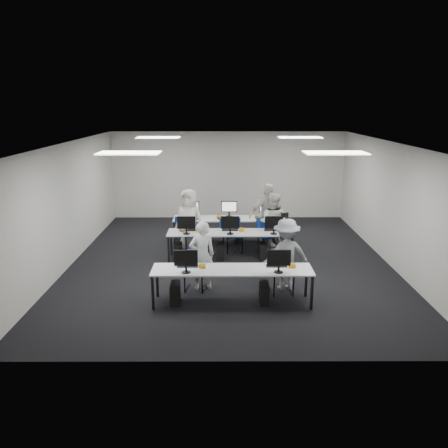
{
  "coord_description": "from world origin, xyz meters",
  "views": [
    {
      "loc": [
        -0.19,
        -10.52,
        3.91
      ],
      "look_at": [
        -0.15,
        -0.01,
        1.0
      ],
      "focal_mm": 35.0,
      "sensor_mm": 36.0,
      "label": 1
    }
  ],
  "objects_px": {
    "chair_5": "(185,237)",
    "student_1": "(272,223)",
    "student_0": "(202,256)",
    "student_3": "(267,216)",
    "photographer": "(286,255)",
    "chair_2": "(191,240)",
    "student_2": "(189,221)",
    "chair_0": "(195,278)",
    "chair_4": "(266,242)",
    "chair_3": "(234,241)",
    "chair_6": "(229,239)",
    "desk_mid": "(230,234)",
    "chair_1": "(282,279)",
    "chair_7": "(268,238)",
    "desk_front": "(232,271)"
  },
  "relations": [
    {
      "from": "photographer",
      "to": "chair_6",
      "type": "bearing_deg",
      "value": -77.43
    },
    {
      "from": "chair_6",
      "to": "student_0",
      "type": "height_order",
      "value": "student_0"
    },
    {
      "from": "student_1",
      "to": "student_3",
      "type": "relative_size",
      "value": 0.9
    },
    {
      "from": "chair_3",
      "to": "chair_4",
      "type": "distance_m",
      "value": 0.89
    },
    {
      "from": "student_0",
      "to": "desk_mid",
      "type": "bearing_deg",
      "value": -124.14
    },
    {
      "from": "chair_2",
      "to": "student_1",
      "type": "xyz_separation_m",
      "value": [
        2.21,
        -0.06,
        0.52
      ]
    },
    {
      "from": "student_0",
      "to": "student_1",
      "type": "relative_size",
      "value": 0.94
    },
    {
      "from": "chair_2",
      "to": "chair_7",
      "type": "distance_m",
      "value": 2.14
    },
    {
      "from": "chair_7",
      "to": "student_1",
      "type": "distance_m",
      "value": 0.58
    },
    {
      "from": "chair_1",
      "to": "chair_7",
      "type": "bearing_deg",
      "value": 85.41
    },
    {
      "from": "chair_0",
      "to": "chair_7",
      "type": "height_order",
      "value": "chair_7"
    },
    {
      "from": "chair_0",
      "to": "chair_6",
      "type": "relative_size",
      "value": 0.92
    },
    {
      "from": "chair_4",
      "to": "photographer",
      "type": "relative_size",
      "value": 0.6
    },
    {
      "from": "student_3",
      "to": "photographer",
      "type": "distance_m",
      "value": 2.85
    },
    {
      "from": "chair_2",
      "to": "student_2",
      "type": "height_order",
      "value": "student_2"
    },
    {
      "from": "desk_mid",
      "to": "photographer",
      "type": "xyz_separation_m",
      "value": [
        1.17,
        -1.9,
        0.11
      ]
    },
    {
      "from": "chair_2",
      "to": "student_3",
      "type": "bearing_deg",
      "value": -12.7
    },
    {
      "from": "chair_3",
      "to": "student_2",
      "type": "height_order",
      "value": "student_2"
    },
    {
      "from": "chair_4",
      "to": "student_0",
      "type": "distance_m",
      "value": 2.95
    },
    {
      "from": "desk_mid",
      "to": "chair_3",
      "type": "bearing_deg",
      "value": 79.66
    },
    {
      "from": "chair_2",
      "to": "photographer",
      "type": "bearing_deg",
      "value": -69.38
    },
    {
      "from": "desk_mid",
      "to": "chair_1",
      "type": "height_order",
      "value": "chair_1"
    },
    {
      "from": "chair_2",
      "to": "chair_0",
      "type": "bearing_deg",
      "value": -104.28
    },
    {
      "from": "chair_1",
      "to": "desk_mid",
      "type": "bearing_deg",
      "value": 112.66
    },
    {
      "from": "chair_1",
      "to": "chair_2",
      "type": "distance_m",
      "value": 3.47
    },
    {
      "from": "student_0",
      "to": "photographer",
      "type": "height_order",
      "value": "photographer"
    },
    {
      "from": "desk_mid",
      "to": "student_2",
      "type": "bearing_deg",
      "value": 149.07
    },
    {
      "from": "student_1",
      "to": "student_3",
      "type": "xyz_separation_m",
      "value": [
        -0.11,
        0.34,
        0.09
      ]
    },
    {
      "from": "chair_1",
      "to": "photographer",
      "type": "distance_m",
      "value": 0.54
    },
    {
      "from": "desk_front",
      "to": "chair_2",
      "type": "relative_size",
      "value": 3.42
    },
    {
      "from": "chair_7",
      "to": "chair_4",
      "type": "bearing_deg",
      "value": -110.09
    },
    {
      "from": "desk_mid",
      "to": "chair_5",
      "type": "xyz_separation_m",
      "value": [
        -1.24,
        0.94,
        -0.39
      ]
    },
    {
      "from": "chair_2",
      "to": "student_0",
      "type": "bearing_deg",
      "value": -100.9
    },
    {
      "from": "student_0",
      "to": "chair_0",
      "type": "bearing_deg",
      "value": -9.43
    },
    {
      "from": "chair_0",
      "to": "chair_4",
      "type": "distance_m",
      "value": 3.01
    },
    {
      "from": "chair_5",
      "to": "student_0",
      "type": "xyz_separation_m",
      "value": [
        0.62,
        -2.84,
        0.47
      ]
    },
    {
      "from": "student_0",
      "to": "student_3",
      "type": "height_order",
      "value": "student_3"
    },
    {
      "from": "student_1",
      "to": "chair_7",
      "type": "bearing_deg",
      "value": -52.83
    },
    {
      "from": "chair_2",
      "to": "chair_3",
      "type": "bearing_deg",
      "value": -21.77
    },
    {
      "from": "student_2",
      "to": "photographer",
      "type": "relative_size",
      "value": 1.09
    },
    {
      "from": "chair_4",
      "to": "student_1",
      "type": "bearing_deg",
      "value": 13.97
    },
    {
      "from": "desk_mid",
      "to": "chair_5",
      "type": "relative_size",
      "value": 3.42
    },
    {
      "from": "chair_4",
      "to": "chair_2",
      "type": "bearing_deg",
      "value": 156.74
    },
    {
      "from": "chair_2",
      "to": "chair_3",
      "type": "relative_size",
      "value": 1.05
    },
    {
      "from": "chair_3",
      "to": "chair_6",
      "type": "relative_size",
      "value": 0.97
    },
    {
      "from": "desk_front",
      "to": "photographer",
      "type": "height_order",
      "value": "photographer"
    },
    {
      "from": "chair_5",
      "to": "student_1",
      "type": "distance_m",
      "value": 2.47
    },
    {
      "from": "chair_0",
      "to": "chair_6",
      "type": "distance_m",
      "value": 2.81
    },
    {
      "from": "chair_5",
      "to": "chair_7",
      "type": "distance_m",
      "value": 2.32
    },
    {
      "from": "desk_front",
      "to": "chair_4",
      "type": "relative_size",
      "value": 3.42
    }
  ]
}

